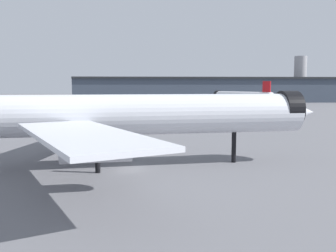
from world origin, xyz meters
The scene contains 5 objects.
ground centered at (0.00, 0.00, 0.00)m, with size 900.00×900.00×0.00m, color slate.
airliner_near_gate centered at (-2.39, 1.35, 6.73)m, with size 56.50×50.89×15.29m.
airliner_far_taxiway centered at (39.01, 131.25, 5.54)m, with size 35.06×39.05×12.57m.
terminal_building centered at (35.19, 194.48, 8.24)m, with size 178.21×37.64×29.57m.
service_truck_front centered at (-14.66, 33.08, 1.59)m, with size 5.85×4.97×3.00m.
Camera 1 is at (4.96, -46.58, 10.62)m, focal length 39.97 mm.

